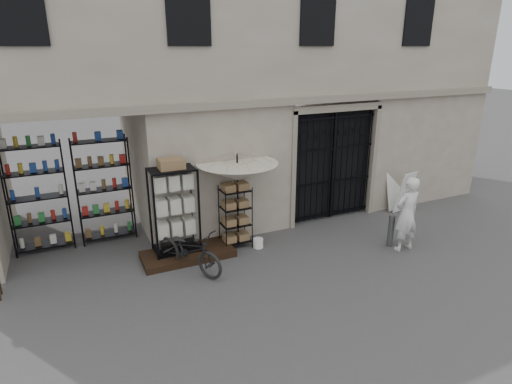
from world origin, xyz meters
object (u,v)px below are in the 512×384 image
easel_sign (399,191)px  bicycle (190,270)px  display_cabinet (174,215)px  white_bucket (258,243)px  market_umbrella (237,167)px  wire_rack (235,217)px  steel_bollard (391,231)px  shopkeeper (403,249)px

easel_sign → bicycle: bearing=176.1°
display_cabinet → white_bucket: bearing=13.1°
display_cabinet → market_umbrella: market_umbrella is taller
white_bucket → wire_rack: bearing=144.2°
steel_bollard → easel_sign: bearing=43.6°
market_umbrella → steel_bollard: market_umbrella is taller
steel_bollard → shopkeeper: bearing=-58.2°
wire_rack → steel_bollard: size_ratio=1.91×
white_bucket → display_cabinet: bearing=168.7°
bicycle → easel_sign: (6.35, 0.81, 0.61)m
bicycle → shopkeeper: bicycle is taller
display_cabinet → wire_rack: (1.40, -0.06, -0.28)m
bicycle → shopkeeper: (4.76, -1.12, 0.00)m
display_cabinet → steel_bollard: bearing=5.7°
shopkeeper → easel_sign: bearing=-131.4°
white_bucket → steel_bollard: 3.10m
wire_rack → steel_bollard: 3.63m
display_cabinet → steel_bollard: size_ratio=2.67×
bicycle → display_cabinet: bearing=65.6°
market_umbrella → shopkeeper: market_umbrella is taller
market_umbrella → easel_sign: (4.93, 0.07, -1.29)m
market_umbrella → white_bucket: size_ratio=11.39×
easel_sign → wire_rack: bearing=170.4°
market_umbrella → shopkeeper: (3.34, -1.87, -1.89)m
display_cabinet → shopkeeper: display_cabinet is taller
shopkeeper → white_bucket: bearing=-28.2°
white_bucket → steel_bollard: bearing=-23.2°
shopkeeper → easel_sign: size_ratio=1.48×
market_umbrella → white_bucket: (0.34, -0.38, -1.78)m
market_umbrella → steel_bollard: bearing=-26.7°
steel_bollard → easel_sign: easel_sign is taller
display_cabinet → steel_bollard: display_cabinet is taller
market_umbrella → bicycle: size_ratio=1.48×
display_cabinet → easel_sign: size_ratio=1.74×
display_cabinet → steel_bollard: (4.67, -1.59, -0.61)m
display_cabinet → white_bucket: size_ratio=8.83×
bicycle → easel_sign: easel_sign is taller
shopkeeper → steel_bollard: bearing=-60.2°
display_cabinet → wire_rack: bearing=22.2°
white_bucket → shopkeeper: 3.35m
shopkeeper → easel_sign: 2.57m
wire_rack → market_umbrella: size_ratio=0.56×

